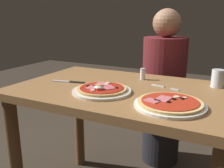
{
  "coord_description": "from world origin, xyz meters",
  "views": [
    {
      "loc": [
        0.5,
        -1.13,
        1.12
      ],
      "look_at": [
        -0.04,
        -0.06,
        0.8
      ],
      "focal_mm": 39.64,
      "sensor_mm": 36.0,
      "label": 1
    }
  ],
  "objects": [
    {
      "name": "water_glass_near",
      "position": [
        0.43,
        0.24,
        0.81
      ],
      "size": [
        0.07,
        0.07,
        0.09
      ],
      "color": "silver",
      "rests_on": "dining_table"
    },
    {
      "name": "salt_shaker",
      "position": [
        0.03,
        0.21,
        0.8
      ],
      "size": [
        0.03,
        0.03,
        0.07
      ],
      "color": "white",
      "rests_on": "dining_table"
    },
    {
      "name": "fork",
      "position": [
        0.18,
        0.1,
        0.77
      ],
      "size": [
        0.16,
        0.06,
        0.0
      ],
      "color": "silver",
      "rests_on": "dining_table"
    },
    {
      "name": "dining_table",
      "position": [
        0.0,
        0.0,
        0.63
      ],
      "size": [
        1.13,
        0.73,
        0.77
      ],
      "color": "olive",
      "rests_on": "ground"
    },
    {
      "name": "diner_person",
      "position": [
        0.04,
        0.65,
        0.56
      ],
      "size": [
        0.32,
        0.32,
        1.18
      ],
      "rotation": [
        0.0,
        0.0,
        3.14
      ],
      "color": "black",
      "rests_on": "ground"
    },
    {
      "name": "knife",
      "position": [
        -0.31,
        -0.03,
        0.77
      ],
      "size": [
        0.2,
        0.06,
        0.01
      ],
      "color": "silver",
      "rests_on": "dining_table"
    },
    {
      "name": "pizza_foreground",
      "position": [
        -0.06,
        -0.12,
        0.78
      ],
      "size": [
        0.29,
        0.29,
        0.05
      ],
      "color": "silver",
      "rests_on": "dining_table"
    },
    {
      "name": "pizza_across_left",
      "position": [
        0.28,
        -0.17,
        0.78
      ],
      "size": [
        0.29,
        0.29,
        0.03
      ],
      "color": "white",
      "rests_on": "dining_table"
    }
  ]
}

